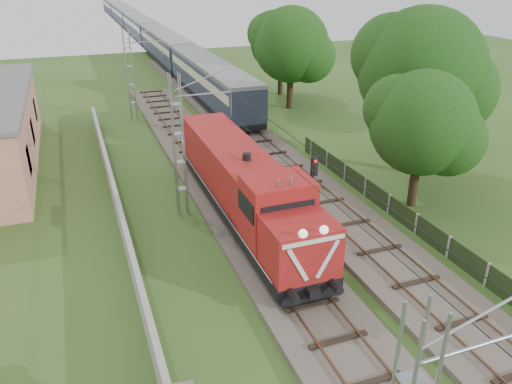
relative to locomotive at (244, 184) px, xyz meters
name	(u,v)px	position (x,y,z in m)	size (l,w,h in m)	color
ground	(329,336)	(0.00, -10.00, -2.22)	(140.00, 140.00, 0.00)	#2F531F
track_main	(264,244)	(0.00, -3.00, -2.04)	(4.20, 70.00, 0.45)	#6B6054
track_side	(264,150)	(5.00, 10.00, -2.04)	(4.20, 80.00, 0.45)	#6B6054
catenary	(180,147)	(-2.95, 2.00, 1.82)	(3.31, 70.00, 8.00)	gray
boundary_wall	(119,212)	(-6.50, 2.00, -1.47)	(0.25, 40.00, 1.50)	#9E9E99
fence	(449,247)	(8.00, -7.00, -1.62)	(0.12, 32.00, 1.20)	black
locomotive	(244,184)	(0.00, 0.00, 0.00)	(2.97, 16.96, 4.31)	black
coach_rake	(140,26)	(5.00, 71.87, 0.37)	(3.14, 117.47, 3.63)	black
signal_post	(313,182)	(2.71, -2.74, 0.85)	(0.49, 0.39, 4.48)	black
tree_a	(424,124)	(9.98, -1.52, 2.73)	(6.13, 5.84, 7.95)	#322314
tree_b	(423,73)	(12.96, 2.89, 4.52)	(8.34, 7.95, 10.81)	#322314
tree_c	(292,46)	(11.96, 20.76, 3.74)	(7.38, 7.03, 9.56)	#322314
tree_d	(282,42)	(13.27, 26.26, 3.27)	(6.79, 6.47, 8.80)	#322314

